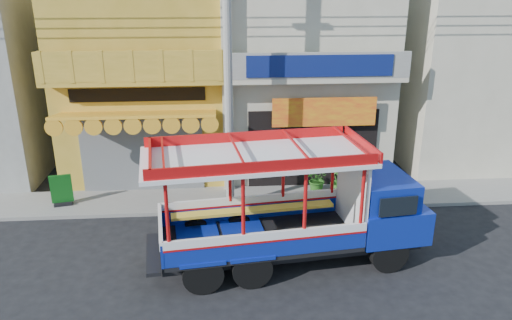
% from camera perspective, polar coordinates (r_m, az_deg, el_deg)
% --- Properties ---
extents(ground, '(90.00, 90.00, 0.00)m').
position_cam_1_polar(ground, '(13.78, 1.74, -11.51)').
color(ground, black).
rests_on(ground, ground).
extents(sidewalk, '(30.00, 2.00, 0.12)m').
position_cam_1_polar(sidewalk, '(17.27, 0.35, -4.39)').
color(sidewalk, slate).
rests_on(sidewalk, ground).
extents(shophouse_left, '(6.00, 7.50, 8.24)m').
position_cam_1_polar(shophouse_left, '(20.05, -12.27, 10.72)').
color(shophouse_left, '#AF8C26').
rests_on(shophouse_left, ground).
extents(shophouse_right, '(6.00, 6.75, 8.24)m').
position_cam_1_polar(shophouse_right, '(20.14, 5.21, 11.13)').
color(shophouse_right, '#B6AF95').
rests_on(shophouse_right, ground).
extents(party_pilaster, '(0.35, 0.30, 8.00)m').
position_cam_1_polar(party_pilaster, '(16.82, -3.30, 9.03)').
color(party_pilaster, '#B6AF95').
rests_on(party_pilaster, ground).
extents(filler_building_right, '(6.00, 6.00, 7.60)m').
position_cam_1_polar(filler_building_right, '(22.46, 23.35, 9.73)').
color(filler_building_right, '#B6AF95').
rests_on(filler_building_right, ground).
extents(utility_pole, '(28.00, 0.26, 9.00)m').
position_cam_1_polar(utility_pole, '(15.13, -2.68, 11.77)').
color(utility_pole, gray).
rests_on(utility_pole, ground).
extents(songthaew_truck, '(7.46, 3.20, 3.37)m').
position_cam_1_polar(songthaew_truck, '(13.17, 6.03, -5.15)').
color(songthaew_truck, black).
rests_on(songthaew_truck, ground).
extents(green_sign, '(0.69, 0.43, 1.06)m').
position_cam_1_polar(green_sign, '(17.68, -21.30, -3.48)').
color(green_sign, black).
rests_on(green_sign, sidewalk).
extents(potted_plant_a, '(1.04, 1.08, 0.92)m').
position_cam_1_polar(potted_plant_a, '(17.65, 6.94, -2.15)').
color(potted_plant_a, '#275E1A').
rests_on(potted_plant_a, sidewalk).
extents(potted_plant_c, '(0.63, 0.63, 1.08)m').
position_cam_1_polar(potted_plant_c, '(17.45, 9.48, -2.27)').
color(potted_plant_c, '#275E1A').
rests_on(potted_plant_c, sidewalk).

